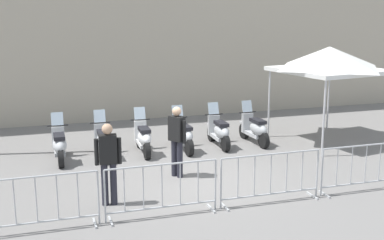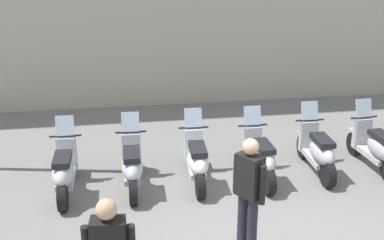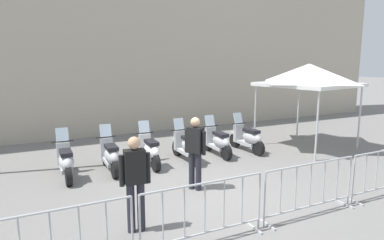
# 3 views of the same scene
# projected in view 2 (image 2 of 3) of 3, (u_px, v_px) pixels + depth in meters

# --- Properties ---
(motorcycle_0) EXTENTS (0.66, 1.72, 1.24)m
(motorcycle_0) POSITION_uv_depth(u_px,v_px,m) (65.00, 170.00, 8.32)
(motorcycle_0) COLOR black
(motorcycle_0) RESTS_ON ground
(motorcycle_1) EXTENTS (0.68, 1.71, 1.24)m
(motorcycle_1) POSITION_uv_depth(u_px,v_px,m) (132.00, 165.00, 8.50)
(motorcycle_1) COLOR black
(motorcycle_1) RESTS_ON ground
(motorcycle_2) EXTENTS (0.70, 1.71, 1.24)m
(motorcycle_2) POSITION_uv_depth(u_px,v_px,m) (197.00, 160.00, 8.71)
(motorcycle_2) COLOR black
(motorcycle_2) RESTS_ON ground
(motorcycle_3) EXTENTS (0.64, 1.72, 1.24)m
(motorcycle_3) POSITION_uv_depth(u_px,v_px,m) (260.00, 157.00, 8.82)
(motorcycle_3) COLOR black
(motorcycle_3) RESTS_ON ground
(motorcycle_4) EXTENTS (0.68, 1.71, 1.24)m
(motorcycle_4) POSITION_uv_depth(u_px,v_px,m) (318.00, 151.00, 9.08)
(motorcycle_4) COLOR black
(motorcycle_4) RESTS_ON ground
(motorcycle_5) EXTENTS (0.59, 1.72, 1.24)m
(motorcycle_5) POSITION_uv_depth(u_px,v_px,m) (376.00, 147.00, 9.24)
(motorcycle_5) COLOR black
(motorcycle_5) RESTS_ON ground
(officer_near_row_end) EXTENTS (0.34, 0.51, 1.73)m
(officer_near_row_end) POSITION_uv_depth(u_px,v_px,m) (249.00, 190.00, 6.55)
(officer_near_row_end) COLOR #23232D
(officer_near_row_end) RESTS_ON ground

